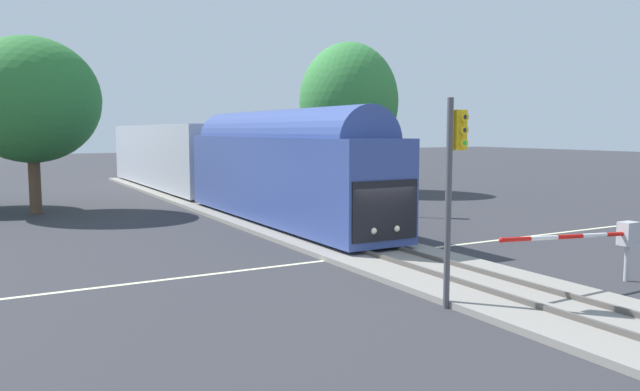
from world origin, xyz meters
TOP-DOWN VIEW (x-y plane):
  - ground_plane at (0.00, 0.00)m, footprint 220.00×220.00m
  - road_centre_stripe at (0.00, 0.00)m, footprint 44.00×0.20m
  - railway_track at (0.00, 0.00)m, footprint 4.40×80.00m
  - commuter_train at (0.00, 18.13)m, footprint 3.04×40.40m
  - crossing_gate_near at (3.71, -6.92)m, footprint 5.80×0.40m
  - traffic_signal_median at (-2.11, -6.47)m, footprint 0.53×0.38m
  - traffic_signal_far_side at (6.08, 8.51)m, footprint 0.53×0.38m
  - oak_far_right at (11.12, 19.84)m, footprint 7.16×7.16m
  - oak_behind_train at (-9.90, 18.19)m, footprint 7.24×7.24m

SIDE VIEW (x-z plane):
  - ground_plane at x=0.00m, z-range 0.00..0.00m
  - road_centre_stripe at x=0.00m, z-range 0.00..0.01m
  - railway_track at x=0.00m, z-range -0.06..0.26m
  - crossing_gate_near at x=3.71m, z-range 0.52..2.32m
  - commuter_train at x=0.00m, z-range 0.20..5.36m
  - traffic_signal_median at x=-2.11m, z-range 0.91..6.23m
  - traffic_signal_far_side at x=6.08m, z-range 0.96..6.63m
  - oak_behind_train at x=-9.90m, z-range 1.37..10.87m
  - oak_far_right at x=11.12m, z-range 1.15..11.98m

